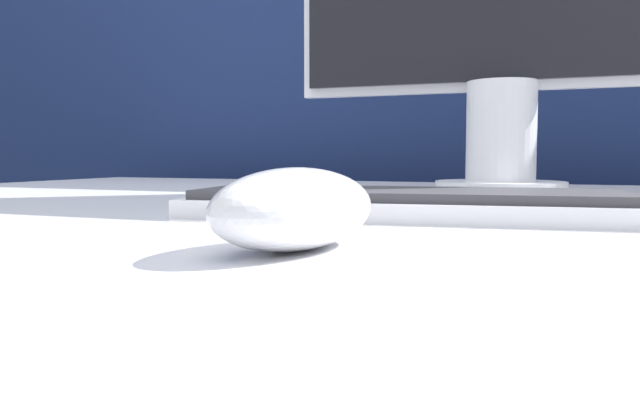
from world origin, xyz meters
TOP-DOWN VIEW (x-y plane):
  - partition_panel at (0.00, 0.72)m, footprint 5.00×0.03m
  - computer_mouse_near at (0.07, -0.32)m, footprint 0.09×0.14m
  - keyboard at (0.08, -0.11)m, footprint 0.40×0.19m

SIDE VIEW (x-z plane):
  - partition_panel at x=0.00m, z-range 0.00..1.42m
  - keyboard at x=0.08m, z-range 0.71..0.73m
  - computer_mouse_near at x=0.07m, z-range 0.71..0.75m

